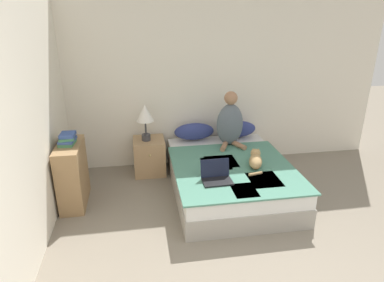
% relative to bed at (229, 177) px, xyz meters
% --- Properties ---
extents(wall_back, '(5.19, 0.05, 2.55)m').
position_rel_bed_xyz_m(wall_back, '(-0.03, 1.04, 1.06)').
color(wall_back, silver).
rests_on(wall_back, ground_plane).
extents(wall_side, '(0.05, 4.57, 2.55)m').
position_rel_bed_xyz_m(wall_side, '(-2.14, -0.77, 1.06)').
color(wall_side, silver).
rests_on(wall_side, ground_plane).
extents(bed, '(1.47, 1.93, 0.44)m').
position_rel_bed_xyz_m(bed, '(0.00, 0.00, 0.00)').
color(bed, '#9E998E').
rests_on(bed, ground_plane).
extents(pillow_near, '(0.59, 0.24, 0.25)m').
position_rel_bed_xyz_m(pillow_near, '(-0.32, 0.83, 0.35)').
color(pillow_near, navy).
rests_on(pillow_near, bed).
extents(pillow_far, '(0.59, 0.24, 0.25)m').
position_rel_bed_xyz_m(pillow_far, '(0.32, 0.83, 0.35)').
color(pillow_far, navy).
rests_on(pillow_far, bed).
extents(person_sitting, '(0.38, 0.37, 0.77)m').
position_rel_bed_xyz_m(person_sitting, '(0.14, 0.55, 0.55)').
color(person_sitting, slate).
rests_on(person_sitting, bed).
extents(cat_tabby, '(0.28, 0.46, 0.18)m').
position_rel_bed_xyz_m(cat_tabby, '(0.27, -0.19, 0.31)').
color(cat_tabby, tan).
rests_on(cat_tabby, bed).
extents(laptop_open, '(0.34, 0.27, 0.22)m').
position_rel_bed_xyz_m(laptop_open, '(-0.29, -0.48, 0.27)').
color(laptop_open, black).
rests_on(laptop_open, bed).
extents(nightstand, '(0.44, 0.48, 0.51)m').
position_rel_bed_xyz_m(nightstand, '(-0.99, 0.74, 0.04)').
color(nightstand, tan).
rests_on(nightstand, ground_plane).
extents(table_lamp, '(0.24, 0.24, 0.52)m').
position_rel_bed_xyz_m(table_lamp, '(-1.03, 0.72, 0.66)').
color(table_lamp, '#38383D').
rests_on(table_lamp, nightstand).
extents(bookshelf, '(0.28, 0.66, 0.78)m').
position_rel_bed_xyz_m(bookshelf, '(-1.95, 0.04, 0.17)').
color(bookshelf, '#99754C').
rests_on(bookshelf, ground_plane).
extents(book_stack_top, '(0.20, 0.26, 0.14)m').
position_rel_bed_xyz_m(book_stack_top, '(-1.95, 0.05, 0.63)').
color(book_stack_top, '#3D7A51').
rests_on(book_stack_top, bookshelf).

